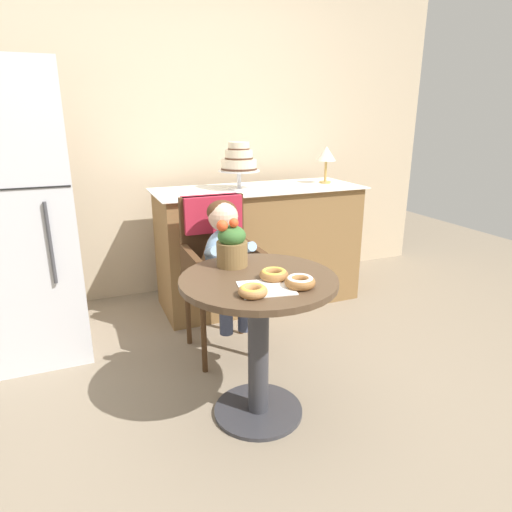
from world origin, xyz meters
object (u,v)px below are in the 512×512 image
Objects in this scene: wicker_chair at (217,249)px; table_lamp at (326,155)px; cafe_table at (258,320)px; donut_mid at (300,281)px; tiered_cake_stand at (239,161)px; donut_front at (253,290)px; refrigerator at (16,219)px; flower_vase at (232,245)px; seated_child at (225,250)px; donut_side at (274,274)px.

wicker_chair is 1.33m from table_lamp.
donut_mid reaches higher than cafe_table.
cafe_table is 0.32m from donut_mid.
wicker_chair is at bearing -122.21° from tiered_cake_stand.
wicker_chair is 7.79× the size of donut_front.
cafe_table is 0.42× the size of refrigerator.
wicker_chair is at bearing 87.02° from cafe_table.
donut_mid is at bearing -47.59° from refrigerator.
flower_vase is (-0.17, 0.37, 0.08)m from donut_mid.
cafe_table is 0.99× the size of seated_child.
donut_front is at bearing -53.69° from refrigerator.
tiered_cake_stand reaches higher than seated_child.
tiered_cake_stand is at bearing 67.80° from flower_vase.
tiered_cake_stand is (0.39, 1.30, 0.59)m from cafe_table.
donut_front is at bearing -100.93° from wicker_chair.
flower_vase is (-0.06, 0.20, 0.32)m from cafe_table.
cafe_table is 0.38m from flower_vase.
cafe_table is 5.44× the size of donut_mid.
donut_mid is at bearing -84.10° from seated_child.
refrigerator is at bearing 126.31° from donut_front.
refrigerator is (-0.99, 0.90, 0.02)m from flower_vase.
seated_child is at bearing 76.14° from flower_vase.
donut_side is at bearing 116.68° from donut_mid.
wicker_chair reaches higher than donut_front.
donut_side is 0.28m from flower_vase.
flower_vase is at bearing 114.72° from donut_mid.
cafe_table is at bearing -93.78° from seated_child.
cafe_table is at bearing -46.33° from refrigerator.
table_lamp is at bearing 5.82° from refrigerator.
seated_child is 5.93× the size of donut_front.
refrigerator is at bearing 159.30° from wicker_chair.
donut_mid is 0.46× the size of table_lamp.
seated_child is 1.39m from table_lamp.
cafe_table is 1.48m from tiered_cake_stand.
wicker_chair is 7.39× the size of donut_side.
refrigerator reaches higher than wicker_chair.
table_lamp reaches higher than flower_vase.
donut_side is at bearing -66.31° from flower_vase.
flower_vase is (0.05, 0.39, 0.08)m from donut_front.
cafe_table is at bearing -95.17° from wicker_chair.
seated_child is 0.76m from donut_mid.
flower_vase is at bearing 113.69° from donut_side.
refrigerator reaches higher than donut_side.
donut_side is (0.01, -0.79, 0.10)m from wicker_chair.
table_lamp is at bearing 51.87° from donut_side.
donut_front is 0.51× the size of flower_vase.
tiered_cake_stand is (0.45, 1.10, 0.28)m from flower_vase.
wicker_chair is 0.92m from donut_mid.
table_lamp reaches higher than cafe_table.
donut_front is (-0.10, -0.19, 0.23)m from cafe_table.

